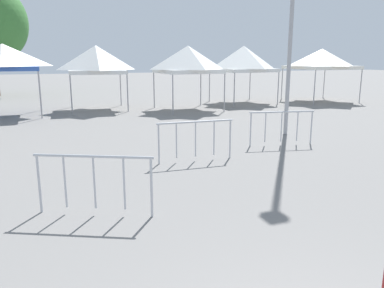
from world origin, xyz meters
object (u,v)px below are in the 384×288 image
(canopy_tent_behind_left, at_px, (96,60))
(canopy_tent_behind_right, at_px, (3,57))
(canopy_tent_far_right, at_px, (244,59))
(crowd_barrier_near_person, at_px, (94,173))
(canopy_tent_left_of_center, at_px, (188,59))
(canopy_tent_center, at_px, (322,59))
(crowd_barrier_mid_lot, at_px, (196,133))
(crowd_barrier_by_lift, at_px, (282,121))

(canopy_tent_behind_left, bearing_deg, canopy_tent_behind_right, -168.74)
(canopy_tent_far_right, bearing_deg, crowd_barrier_near_person, -126.12)
(canopy_tent_behind_left, relative_size, canopy_tent_far_right, 0.98)
(canopy_tent_left_of_center, relative_size, canopy_tent_center, 0.93)
(canopy_tent_center, bearing_deg, canopy_tent_far_right, 169.21)
(canopy_tent_far_right, bearing_deg, canopy_tent_center, -10.79)
(canopy_tent_center, distance_m, crowd_barrier_mid_lot, 16.55)
(crowd_barrier_mid_lot, relative_size, crowd_barrier_by_lift, 1.02)
(canopy_tent_behind_left, xyz_separation_m, canopy_tent_far_right, (8.65, 0.06, 0.03))
(canopy_tent_center, height_order, crowd_barrier_mid_lot, canopy_tent_center)
(canopy_tent_center, relative_size, crowd_barrier_near_person, 1.87)
(crowd_barrier_by_lift, bearing_deg, canopy_tent_behind_right, 130.88)
(canopy_tent_far_right, distance_m, crowd_barrier_mid_lot, 13.99)
(canopy_tent_behind_right, relative_size, crowd_barrier_near_person, 1.74)
(canopy_tent_behind_left, relative_size, crowd_barrier_mid_lot, 1.58)
(canopy_tent_behind_right, distance_m, canopy_tent_far_right, 12.97)
(canopy_tent_far_right, height_order, crowd_barrier_near_person, canopy_tent_far_right)
(canopy_tent_behind_left, xyz_separation_m, crowd_barrier_by_lift, (4.29, -10.75, -1.85))
(canopy_tent_left_of_center, height_order, crowd_barrier_near_person, canopy_tent_left_of_center)
(canopy_tent_behind_right, xyz_separation_m, canopy_tent_behind_left, (4.28, 0.85, -0.12))
(canopy_tent_far_right, height_order, crowd_barrier_by_lift, canopy_tent_far_right)
(canopy_tent_left_of_center, height_order, crowd_barrier_by_lift, canopy_tent_left_of_center)
(canopy_tent_behind_right, relative_size, canopy_tent_left_of_center, 1.01)
(canopy_tent_left_of_center, xyz_separation_m, crowd_barrier_near_person, (-6.26, -12.53, -1.85))
(canopy_tent_far_right, relative_size, crowd_barrier_mid_lot, 1.62)
(canopy_tent_behind_left, xyz_separation_m, crowd_barrier_near_person, (-1.81, -14.28, -1.85))
(crowd_barrier_mid_lot, xyz_separation_m, crowd_barrier_near_person, (-2.91, -2.72, 0.00))
(canopy_tent_left_of_center, xyz_separation_m, crowd_barrier_mid_lot, (-3.35, -9.81, -1.85))
(crowd_barrier_near_person, distance_m, crowd_barrier_by_lift, 7.05)
(canopy_tent_behind_left, bearing_deg, crowd_barrier_mid_lot, -84.56)
(canopy_tent_behind_left, height_order, canopy_tent_far_right, canopy_tent_far_right)
(canopy_tent_left_of_center, distance_m, canopy_tent_far_right, 4.58)
(canopy_tent_behind_left, relative_size, crowd_barrier_near_person, 1.74)
(canopy_tent_behind_left, height_order, crowd_barrier_near_person, canopy_tent_behind_left)
(canopy_tent_far_right, height_order, canopy_tent_center, canopy_tent_far_right)
(canopy_tent_behind_left, xyz_separation_m, canopy_tent_left_of_center, (4.45, -1.76, 0.01))
(canopy_tent_behind_left, xyz_separation_m, crowd_barrier_mid_lot, (1.10, -11.56, -1.85))
(crowd_barrier_mid_lot, bearing_deg, crowd_barrier_by_lift, 14.27)
(canopy_tent_left_of_center, bearing_deg, canopy_tent_far_right, 23.33)
(canopy_tent_behind_left, height_order, crowd_barrier_by_lift, canopy_tent_behind_left)
(canopy_tent_behind_right, height_order, canopy_tent_behind_left, canopy_tent_behind_right)
(canopy_tent_far_right, xyz_separation_m, crowd_barrier_mid_lot, (-7.55, -11.62, -1.88))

